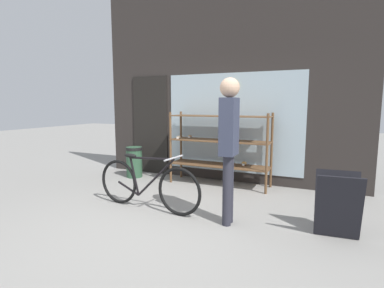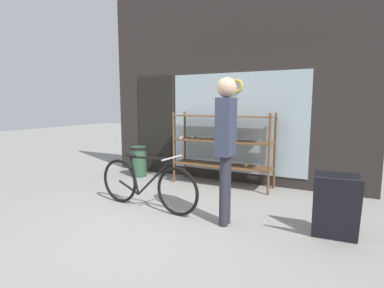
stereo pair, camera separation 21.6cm
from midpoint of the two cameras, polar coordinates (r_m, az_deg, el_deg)
name	(u,v)px [view 1 (the left image)]	position (r m, az deg, el deg)	size (l,w,h in m)	color
ground_plane	(162,222)	(4.01, -7.36, -14.62)	(30.00, 30.00, 0.00)	gray
storefront_facade	(222,87)	(5.92, 4.65, 10.77)	(5.27, 0.13, 3.81)	#2D2826
display_case	(220,142)	(5.57, 4.21, 0.34)	(1.87, 0.49, 1.36)	brown
bicycle	(147,185)	(4.41, -10.03, -7.64)	(1.75, 0.46, 0.81)	black
sandwich_board	(338,205)	(3.78, 24.53, -10.57)	(0.50, 0.41, 0.74)	black
pedestrian	(229,138)	(3.69, 5.39, 1.16)	(0.24, 0.33, 1.83)	#282833
trash_bin	(134,161)	(6.36, -11.92, -3.14)	(0.35, 0.35, 0.63)	#2D5138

